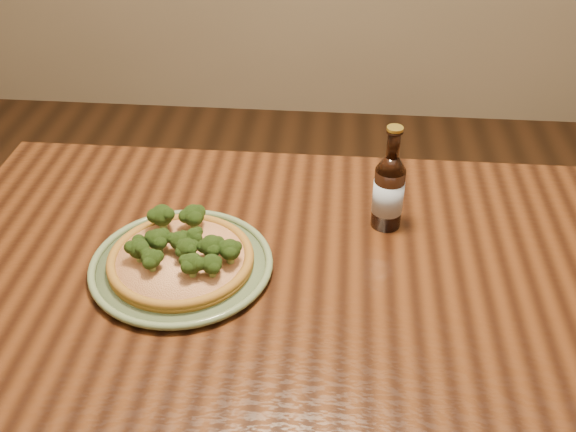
# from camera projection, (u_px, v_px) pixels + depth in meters

# --- Properties ---
(table) EXTENTS (1.60, 0.90, 0.75)m
(table) POSITION_uv_depth(u_px,v_px,m) (352.00, 324.00, 1.24)
(table) COLOR #46220F
(table) RESTS_ON ground
(plate) EXTENTS (0.33, 0.33, 0.02)m
(plate) POSITION_uv_depth(u_px,v_px,m) (182.00, 265.00, 1.22)
(plate) COLOR #667A54
(plate) RESTS_ON table
(pizza) EXTENTS (0.26, 0.26, 0.07)m
(pizza) POSITION_uv_depth(u_px,v_px,m) (181.00, 256.00, 1.21)
(pizza) COLOR #9C6A23
(pizza) RESTS_ON plate
(beer_bottle) EXTENTS (0.06, 0.06, 0.22)m
(beer_bottle) POSITION_uv_depth(u_px,v_px,m) (389.00, 191.00, 1.29)
(beer_bottle) COLOR black
(beer_bottle) RESTS_ON table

